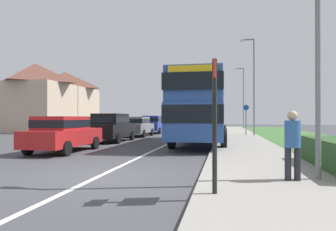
% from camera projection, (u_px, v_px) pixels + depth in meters
% --- Properties ---
extents(ground_plane, '(120.00, 120.00, 0.00)m').
position_uv_depth(ground_plane, '(100.00, 176.00, 7.97)').
color(ground_plane, '#424247').
extents(lane_marking_centre, '(0.14, 60.00, 0.01)m').
position_uv_depth(lane_marking_centre, '(162.00, 147.00, 15.84)').
color(lane_marking_centre, silver).
rests_on(lane_marking_centre, ground_plane).
extents(pavement_near_side, '(3.20, 68.00, 0.12)m').
position_uv_depth(pavement_near_side, '(249.00, 151.00, 13.11)').
color(pavement_near_side, gray).
rests_on(pavement_near_side, ground_plane).
extents(double_decker_bus, '(2.80, 10.89, 3.70)m').
position_uv_depth(double_decker_bus, '(202.00, 107.00, 17.70)').
color(double_decker_bus, '#284C93').
rests_on(double_decker_bus, ground_plane).
extents(parked_car_red, '(1.87, 4.37, 1.56)m').
position_uv_depth(parked_car_red, '(64.00, 132.00, 13.40)').
color(parked_car_red, '#B21E1E').
rests_on(parked_car_red, ground_plane).
extents(parked_car_black, '(1.95, 4.45, 1.75)m').
position_uv_depth(parked_car_black, '(112.00, 126.00, 19.09)').
color(parked_car_black, black).
rests_on(parked_car_black, ground_plane).
extents(parked_car_grey, '(1.94, 4.34, 1.56)m').
position_uv_depth(parked_car_grey, '(137.00, 126.00, 24.28)').
color(parked_car_grey, slate).
rests_on(parked_car_grey, ground_plane).
extents(parked_car_blue, '(1.93, 4.52, 1.67)m').
position_uv_depth(parked_car_blue, '(153.00, 124.00, 29.35)').
color(parked_car_blue, navy).
rests_on(parked_car_blue, ground_plane).
extents(pedestrian_at_stop, '(0.34, 0.34, 1.67)m').
position_uv_depth(pedestrian_at_stop, '(293.00, 142.00, 6.81)').
color(pedestrian_at_stop, '#23232D').
rests_on(pedestrian_at_stop, ground_plane).
extents(bus_stop_sign, '(0.09, 0.52, 2.60)m').
position_uv_depth(bus_stop_sign, '(215.00, 116.00, 5.65)').
color(bus_stop_sign, black).
rests_on(bus_stop_sign, ground_plane).
extents(cycle_route_sign, '(0.44, 0.08, 2.52)m').
position_uv_depth(cycle_route_sign, '(246.00, 118.00, 24.49)').
color(cycle_route_sign, slate).
rests_on(cycle_route_sign, ground_plane).
extents(street_lamp_near, '(1.14, 0.20, 6.79)m').
position_uv_depth(street_lamp_near, '(313.00, 12.00, 7.01)').
color(street_lamp_near, slate).
rests_on(street_lamp_near, ground_plane).
extents(street_lamp_mid, '(1.14, 0.20, 7.62)m').
position_uv_depth(street_lamp_mid, '(253.00, 81.00, 23.78)').
color(street_lamp_mid, slate).
rests_on(street_lamp_mid, ground_plane).
extents(street_lamp_far, '(1.14, 0.20, 7.74)m').
position_uv_depth(street_lamp_far, '(243.00, 94.00, 38.65)').
color(street_lamp_far, slate).
rests_on(street_lamp_far, ground_plane).
extents(house_terrace_far_side, '(6.42, 11.88, 7.06)m').
position_uv_depth(house_terrace_far_side, '(51.00, 99.00, 34.35)').
color(house_terrace_far_side, '#C1A88E').
rests_on(house_terrace_far_side, ground_plane).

